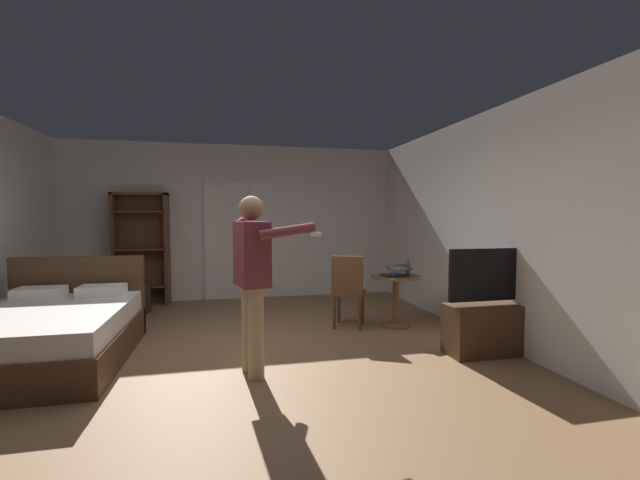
# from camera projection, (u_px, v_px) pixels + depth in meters

# --- Properties ---
(ground_plane) EXTENTS (7.32, 7.32, 0.00)m
(ground_plane) POSITION_uv_depth(u_px,v_px,m) (244.00, 360.00, 4.36)
(ground_plane) COLOR olive
(wall_back) EXTENTS (6.13, 0.12, 2.80)m
(wall_back) POSITION_uv_depth(u_px,v_px,m) (236.00, 222.00, 7.57)
(wall_back) COLOR silver
(wall_back) RESTS_ON ground_plane
(wall_right) EXTENTS (0.12, 6.90, 2.80)m
(wall_right) POSITION_uv_depth(u_px,v_px,m) (498.00, 226.00, 4.93)
(wall_right) COLOR silver
(wall_right) RESTS_ON ground_plane
(doorway_frame) EXTENTS (0.93, 0.08, 2.13)m
(doorway_frame) POSITION_uv_depth(u_px,v_px,m) (231.00, 232.00, 7.49)
(doorway_frame) COLOR white
(doorway_frame) RESTS_ON ground_plane
(bed) EXTENTS (1.52, 2.03, 1.02)m
(bed) POSITION_uv_depth(u_px,v_px,m) (50.00, 334.00, 4.27)
(bed) COLOR #4C331E
(bed) RESTS_ON ground_plane
(bookshelf) EXTENTS (0.90, 0.32, 1.91)m
(bookshelf) POSITION_uv_depth(u_px,v_px,m) (141.00, 245.00, 7.03)
(bookshelf) COLOR brown
(bookshelf) RESTS_ON ground_plane
(tv_flatscreen) EXTENTS (0.99, 0.40, 1.17)m
(tv_flatscreen) POSITION_uv_depth(u_px,v_px,m) (488.00, 322.00, 4.55)
(tv_flatscreen) COLOR #4C331E
(tv_flatscreen) RESTS_ON ground_plane
(side_table) EXTENTS (0.68, 0.68, 0.70)m
(side_table) POSITION_uv_depth(u_px,v_px,m) (396.00, 292.00, 5.68)
(side_table) COLOR brown
(side_table) RESTS_ON ground_plane
(laptop) EXTENTS (0.39, 0.40, 0.15)m
(laptop) POSITION_uv_depth(u_px,v_px,m) (396.00, 272.00, 5.62)
(laptop) COLOR black
(laptop) RESTS_ON side_table
(bottle_on_table) EXTENTS (0.06, 0.06, 0.22)m
(bottle_on_table) POSITION_uv_depth(u_px,v_px,m) (408.00, 269.00, 5.61)
(bottle_on_table) COLOR #27542C
(bottle_on_table) RESTS_ON side_table
(wooden_chair) EXTENTS (0.56, 0.56, 0.99)m
(wooden_chair) POSITION_uv_depth(u_px,v_px,m) (348.00, 288.00, 5.57)
(wooden_chair) COLOR brown
(wooden_chair) RESTS_ON ground_plane
(person_blue_shirt) EXTENTS (0.82, 0.60, 1.71)m
(person_blue_shirt) POSITION_uv_depth(u_px,v_px,m) (253.00, 272.00, 3.92)
(person_blue_shirt) COLOR tan
(person_blue_shirt) RESTS_ON ground_plane
(suitcase_dark) EXTENTS (0.60, 0.44, 0.48)m
(suitcase_dark) POSITION_uv_depth(u_px,v_px,m) (129.00, 299.00, 6.37)
(suitcase_dark) COLOR black
(suitcase_dark) RESTS_ON ground_plane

